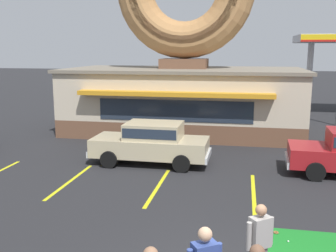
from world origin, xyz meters
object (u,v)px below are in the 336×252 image
pedestrian_hooded_kid (260,242)px  trash_bin (75,127)px  golf_ball (288,241)px  car_champagne (152,141)px

pedestrian_hooded_kid → trash_bin: size_ratio=1.63×
golf_ball → car_champagne: car_champagne is taller
car_champagne → trash_bin: car_champagne is taller
car_champagne → trash_bin: size_ratio=4.69×
car_champagne → pedestrian_hooded_kid: car_champagne is taller
golf_ball → car_champagne: size_ratio=0.01×
car_champagne → pedestrian_hooded_kid: bearing=-63.1°
golf_ball → car_champagne: (-4.51, 5.66, 0.82)m
golf_ball → trash_bin: bearing=134.6°
pedestrian_hooded_kid → trash_bin: pedestrian_hooded_kid is taller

